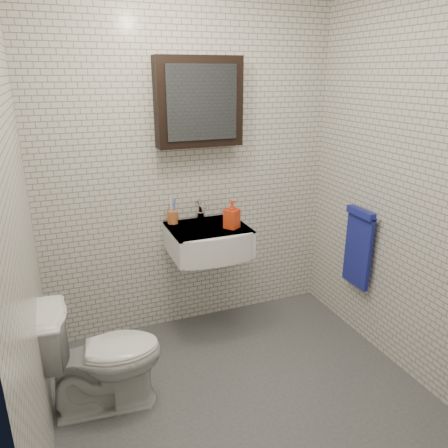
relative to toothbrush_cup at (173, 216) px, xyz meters
name	(u,v)px	position (x,y,z in m)	size (l,w,h in m)	color
ground	(244,395)	(0.16, -0.94, -0.90)	(2.20, 2.00, 0.01)	#45484C
room_shell	(248,161)	(0.16, -0.94, 0.56)	(2.22, 2.02, 2.51)	silver
washbasin	(210,241)	(0.21, -0.21, -0.15)	(0.55, 0.50, 0.20)	white
faucet	(201,212)	(0.21, -0.01, 0.02)	(0.06, 0.20, 0.15)	silver
mirror_cabinet	(199,102)	(0.21, -0.01, 0.80)	(0.60, 0.15, 0.60)	black
towel_rail	(358,245)	(1.21, -0.59, -0.18)	(0.09, 0.30, 0.58)	silver
toothbrush_cup	(173,216)	(0.00, 0.00, 0.00)	(0.10, 0.10, 0.21)	#B65D2D
soap_bottle	(232,214)	(0.36, -0.25, 0.05)	(0.09, 0.09, 0.20)	orange
toilet	(102,355)	(-0.63, -0.70, -0.56)	(0.39, 0.68, 0.69)	white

